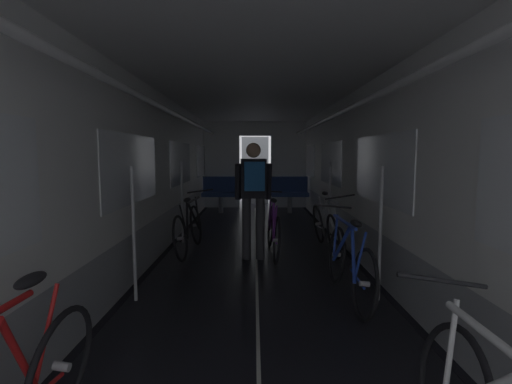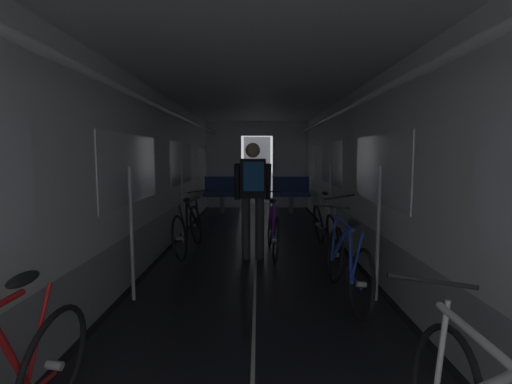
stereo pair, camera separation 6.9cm
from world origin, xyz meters
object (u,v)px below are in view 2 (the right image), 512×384
(bicycle_purple_in_aisle, at_px, (273,230))
(person_cyclist_aisle, at_px, (253,190))
(bench_seat_far_left, at_px, (222,191))
(bench_seat_far_right, at_px, (291,191))
(bicycle_black, at_px, (189,228))
(bicycle_silver, at_px, (325,227))
(bicycle_blue, at_px, (346,263))

(bicycle_purple_in_aisle, bearing_deg, person_cyclist_aisle, -138.01)
(bench_seat_far_left, height_order, bench_seat_far_right, same)
(bench_seat_far_left, distance_m, bicycle_black, 4.04)
(bicycle_black, bearing_deg, bicycle_silver, 3.35)
(bicycle_silver, xyz_separation_m, bicycle_blue, (-0.14, -2.02, 0.00))
(bench_seat_far_left, height_order, bicycle_silver, bicycle_silver)
(bench_seat_far_left, height_order, bicycle_purple_in_aisle, bench_seat_far_left)
(bicycle_blue, height_order, bicycle_purple_in_aisle, bicycle_blue)
(person_cyclist_aisle, bearing_deg, bicycle_blue, -55.99)
(bench_seat_far_right, bearing_deg, bicycle_purple_in_aisle, -98.72)
(bicycle_black, xyz_separation_m, person_cyclist_aisle, (1.00, -0.41, 0.63))
(bench_seat_far_left, relative_size, person_cyclist_aisle, 0.58)
(bicycle_black, bearing_deg, bicycle_blue, -43.33)
(bicycle_silver, bearing_deg, bench_seat_far_right, 93.03)
(bench_seat_far_left, xyz_separation_m, bicycle_silver, (2.01, -3.91, -0.19))
(person_cyclist_aisle, distance_m, bicycle_purple_in_aisle, 0.75)
(bicycle_silver, bearing_deg, bicycle_blue, -94.01)
(bicycle_black, relative_size, person_cyclist_aisle, 1.01)
(bicycle_silver, height_order, bicycle_purple_in_aisle, bicycle_silver)
(bench_seat_far_right, height_order, bicycle_silver, bicycle_silver)
(person_cyclist_aisle, bearing_deg, bench_seat_far_right, 78.09)
(bicycle_silver, bearing_deg, bench_seat_far_left, 117.17)
(bench_seat_far_right, distance_m, bicycle_blue, 5.93)
(person_cyclist_aisle, height_order, bicycle_purple_in_aisle, person_cyclist_aisle)
(bench_seat_far_left, xyz_separation_m, bicycle_blue, (1.87, -5.93, -0.19))
(bicycle_silver, relative_size, person_cyclist_aisle, 1.01)
(bicycle_silver, height_order, person_cyclist_aisle, person_cyclist_aisle)
(bicycle_blue, distance_m, person_cyclist_aisle, 1.90)
(bench_seat_far_right, bearing_deg, bicycle_blue, -89.37)
(bench_seat_far_right, bearing_deg, bench_seat_far_left, 180.00)
(bench_seat_far_left, xyz_separation_m, bench_seat_far_right, (1.80, 0.00, 0.00))
(bicycle_black, bearing_deg, bench_seat_far_right, 64.31)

